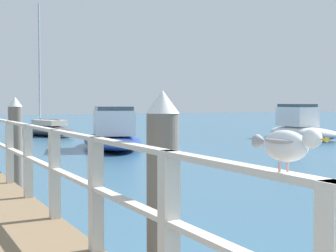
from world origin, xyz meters
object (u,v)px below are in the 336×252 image
(seagull_foreground, at_px, (286,144))
(dock_piling_near, at_px, (163,207))
(boat_2, at_px, (301,127))
(boat_6, at_px, (43,129))
(dock_piling_far, at_px, (16,146))
(boat_5, at_px, (112,134))

(seagull_foreground, bearing_deg, dock_piling_near, -103.18)
(boat_2, relative_size, boat_6, 0.78)
(dock_piling_far, distance_m, seagull_foreground, 9.12)
(dock_piling_far, bearing_deg, seagull_foreground, -92.39)
(dock_piling_far, bearing_deg, boat_5, 59.71)
(dock_piling_near, height_order, seagull_foreground, dock_piling_near)
(dock_piling_far, relative_size, boat_5, 0.27)
(boat_6, bearing_deg, dock_piling_far, -120.21)
(dock_piling_near, relative_size, seagull_foreground, 4.29)
(boat_5, relative_size, boat_6, 0.98)
(boat_5, bearing_deg, boat_2, -158.81)
(boat_6, bearing_deg, seagull_foreground, -116.42)
(dock_piling_near, relative_size, boat_6, 0.27)
(boat_6, bearing_deg, dock_piling_near, -116.48)
(boat_6, bearing_deg, boat_5, -101.80)
(boat_6, bearing_deg, boat_2, -52.27)
(dock_piling_near, xyz_separation_m, boat_6, (5.07, 26.40, -0.65))
(dock_piling_near, distance_m, dock_piling_far, 6.94)
(dock_piling_near, relative_size, dock_piling_far, 1.00)
(dock_piling_far, xyz_separation_m, seagull_foreground, (-0.38, -9.08, 0.72))
(boat_5, bearing_deg, seagull_foreground, 87.78)
(dock_piling_far, bearing_deg, boat_6, 75.39)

